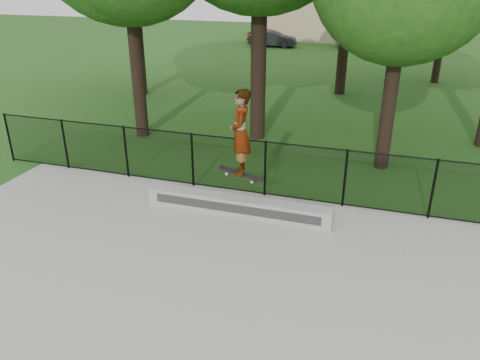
{
  "coord_description": "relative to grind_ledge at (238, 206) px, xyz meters",
  "views": [
    {
      "loc": [
        2.74,
        -4.72,
        5.39
      ],
      "look_at": [
        -0.12,
        4.2,
        1.2
      ],
      "focal_mm": 35.0,
      "sensor_mm": 36.0,
      "label": 1
    }
  ],
  "objects": [
    {
      "name": "concrete_slab",
      "position": [
        0.34,
        -4.7,
        -0.25
      ],
      "size": [
        14.0,
        12.0,
        0.06
      ],
      "primitive_type": "cube",
      "color": "#ACACA6",
      "rests_on": "ground"
    },
    {
      "name": "grind_ledge",
      "position": [
        0.0,
        0.0,
        0.0
      ],
      "size": [
        4.5,
        0.4,
        0.44
      ],
      "primitive_type": "cube",
      "color": "#9C9C97",
      "rests_on": "concrete_slab"
    },
    {
      "name": "car_a",
      "position": [
        -6.93,
        29.3,
        0.3
      ],
      "size": [
        3.53,
        1.83,
        1.16
      ],
      "primitive_type": "imported",
      "rotation": [
        0.0,
        0.0,
        1.71
      ],
      "color": "maroon",
      "rests_on": "ground"
    },
    {
      "name": "car_b",
      "position": [
        -5.97,
        27.17,
        0.32
      ],
      "size": [
        3.31,
        1.36,
        1.19
      ],
      "primitive_type": "imported",
      "rotation": [
        0.0,
        0.0,
        1.6
      ],
      "color": "black",
      "rests_on": "ground"
    },
    {
      "name": "car_c",
      "position": [
        0.91,
        27.89,
        0.34
      ],
      "size": [
        4.29,
        2.82,
        1.25
      ],
      "primitive_type": "imported",
      "rotation": [
        0.0,
        0.0,
        1.27
      ],
      "color": "#A6A9BD",
      "rests_on": "ground"
    },
    {
      "name": "skater_airborne",
      "position": [
        0.14,
        -0.2,
        1.88
      ],
      "size": [
        0.83,
        0.8,
        2.09
      ],
      "color": "black",
      "rests_on": "ground"
    },
    {
      "name": "chainlink_fence",
      "position": [
        0.34,
        1.2,
        0.53
      ],
      "size": [
        16.06,
        0.06,
        1.5
      ],
      "color": "black",
      "rests_on": "concrete_slab"
    },
    {
      "name": "distant_building",
      "position": [
        -1.66,
        33.3,
        1.88
      ],
      "size": [
        12.4,
        6.4,
        4.3
      ],
      "color": "tan",
      "rests_on": "ground"
    }
  ]
}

